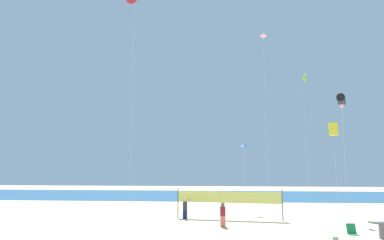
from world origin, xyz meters
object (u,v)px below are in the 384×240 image
Objects in this scene: kite_lime_delta at (304,78)px; kite_pink_diamond at (263,45)px; beach_handbag at (335,239)px; kite_yellow_box at (333,129)px; beachgoer_maroon_shirt at (223,214)px; volleyball_net at (228,198)px; kite_black_tube at (341,100)px; folding_beach_chair at (352,232)px; kite_blue_diamond at (244,146)px; beachgoer_charcoal_shirt at (185,208)px.

kite_lime_delta is 8.81m from kite_pink_diamond.
beach_handbag is 14.47m from kite_yellow_box.
volleyball_net reaches higher than beachgoer_maroon_shirt.
folding_beach_chair is at bearing -105.71° from kite_black_tube.
folding_beach_chair is at bearing -104.30° from kite_yellow_box.
kite_black_tube is at bearing 90.91° from folding_beach_chair.
beach_handbag is at bearing -121.00° from kite_black_tube.
beach_handbag is at bearing -145.10° from folding_beach_chair.
kite_black_tube reaches higher than kite_yellow_box.
kite_lime_delta is (7.42, 4.12, 10.95)m from volleyball_net.
beach_handbag is at bearing -72.16° from kite_blue_diamond.
kite_blue_diamond reaches higher than beach_handbag.
kite_yellow_box is at bearing -72.74° from beachgoer_charcoal_shirt.
beachgoer_charcoal_shirt is 15.52m from kite_yellow_box.
volleyball_net is 9.90m from beach_handbag.
beach_handbag is 9.28m from kite_black_tube.
folding_beach_chair is at bearing -124.43° from beachgoer_charcoal_shirt.
kite_lime_delta is at bearing 29.05° from volleyball_net.
volleyball_net is at bearing 129.66° from kite_pink_diamond.
volleyball_net is at bearing -150.95° from kite_lime_delta.
beach_handbag is 14.94m from kite_blue_diamond.
kite_blue_diamond reaches higher than beachgoer_maroon_shirt.
kite_yellow_box is at bearing -5.33° from kite_lime_delta.
kite_yellow_box reaches higher than kite_blue_diamond.
kite_lime_delta reaches higher than beachgoer_maroon_shirt.
beachgoer_maroon_shirt is 5.71× the size of beach_handbag.
volleyball_net is (0.47, 3.64, 0.75)m from beachgoer_maroon_shirt.
kite_yellow_box reaches higher than folding_beach_chair.
kite_blue_diamond is (-4.18, 12.98, 6.11)m from beach_handbag.
kite_yellow_box is at bearing 71.29° from beach_handbag.
volleyball_net is at bearing -88.01° from beachgoer_charcoal_shirt.
beachgoer_charcoal_shirt is at bearing 161.47° from folding_beach_chair.
volleyball_net reaches higher than beachgoer_charcoal_shirt.
beachgoer_maroon_shirt is at bearing -143.88° from kite_yellow_box.
volleyball_net is (3.54, 0.08, 0.78)m from beachgoer_charcoal_shirt.
folding_beach_chair is at bearing -92.32° from kite_lime_delta.
kite_lime_delta reaches higher than beach_handbag.
kite_yellow_box is (3.96, 11.71, 7.51)m from beach_handbag.
beachgoer_charcoal_shirt is at bearing 140.59° from beach_handbag.
kite_black_tube reaches higher than beachgoer_maroon_shirt.
kite_yellow_box reaches higher than volleyball_net.
beach_handbag is 14.33m from kite_pink_diamond.
folding_beach_chair is 0.10× the size of kite_black_tube.
beachgoer_maroon_shirt reaches higher than beach_handbag.
folding_beach_chair is at bearing -47.03° from volleyball_net.
volleyball_net is 7.11m from kite_blue_diamond.
kite_black_tube is at bearing -111.98° from beachgoer_charcoal_shirt.
kite_lime_delta is 1.60× the size of kite_yellow_box.
kite_pink_diamond is 11.12m from kite_blue_diamond.
beachgoer_charcoal_shirt is at bearing -178.74° from volleyball_net.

